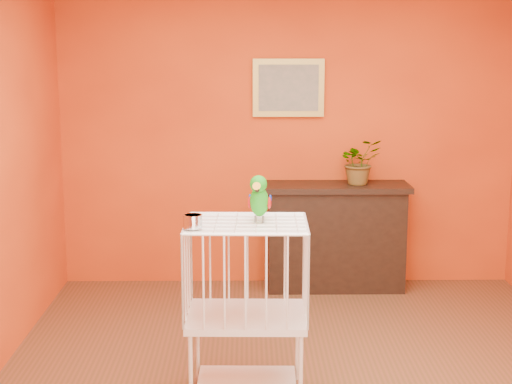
{
  "coord_description": "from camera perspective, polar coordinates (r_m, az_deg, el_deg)",
  "views": [
    {
      "loc": [
        -0.36,
        -4.62,
        2.15
      ],
      "look_at": [
        -0.31,
        -0.1,
        1.28
      ],
      "focal_mm": 55.0,
      "sensor_mm": 36.0,
      "label": 1
    }
  ],
  "objects": [
    {
      "name": "potted_plant",
      "position": [
        6.84,
        7.47,
        1.89
      ],
      "size": [
        0.46,
        0.49,
        0.31
      ],
      "primitive_type": "imported",
      "rotation": [
        0.0,
        0.0,
        0.32
      ],
      "color": "#26722D",
      "rests_on": "console_cabinet"
    },
    {
      "name": "parrot",
      "position": [
        4.6,
        0.24,
        -0.44
      ],
      "size": [
        0.15,
        0.26,
        0.29
      ],
      "rotation": [
        0.0,
        0.0,
        -0.17
      ],
      "color": "#59544C",
      "rests_on": "birdcage"
    },
    {
      "name": "framed_picture",
      "position": [
        6.85,
        2.38,
        7.58
      ],
      "size": [
        0.62,
        0.04,
        0.5
      ],
      "color": "#B59940",
      "rests_on": "room_shell"
    },
    {
      "name": "room_shell",
      "position": [
        4.66,
        3.8,
        3.94
      ],
      "size": [
        4.5,
        4.5,
        4.5
      ],
      "color": "#E85015",
      "rests_on": "ground"
    },
    {
      "name": "console_cabinet",
      "position": [
        6.9,
        5.79,
        -3.24
      ],
      "size": [
        1.26,
        0.45,
        0.93
      ],
      "color": "black",
      "rests_on": "ground"
    },
    {
      "name": "feed_cup",
      "position": [
        4.47,
        -4.62,
        -2.14
      ],
      "size": [
        0.11,
        0.11,
        0.08
      ],
      "primitive_type": "cylinder",
      "color": "silver",
      "rests_on": "birdcage"
    },
    {
      "name": "birdcage",
      "position": [
        4.77,
        -0.69,
        -8.42
      ],
      "size": [
        0.72,
        0.56,
        1.1
      ],
      "rotation": [
        0.0,
        0.0,
        -0.02
      ],
      "color": "white",
      "rests_on": "ground"
    }
  ]
}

